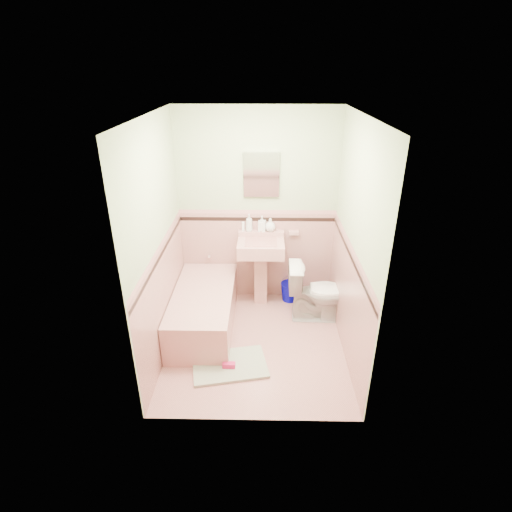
{
  "coord_description": "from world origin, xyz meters",
  "views": [
    {
      "loc": [
        0.08,
        -3.72,
        2.92
      ],
      "look_at": [
        0.0,
        0.25,
        1.0
      ],
      "focal_mm": 28.12,
      "sensor_mm": 36.0,
      "label": 1
    }
  ],
  "objects_px": {
    "medicine_cabinet": "(261,175)",
    "soap_bottle_mid": "(262,224)",
    "sink": "(261,273)",
    "toilet": "(318,292)",
    "bathtub": "(204,310)",
    "soap_bottle_right": "(270,225)",
    "soap_bottle_left": "(249,223)",
    "bucket": "(290,292)",
    "shoe": "(229,365)"
  },
  "relations": [
    {
      "from": "bathtub",
      "to": "soap_bottle_mid",
      "type": "distance_m",
      "value": 1.31
    },
    {
      "from": "toilet",
      "to": "shoe",
      "type": "height_order",
      "value": "toilet"
    },
    {
      "from": "medicine_cabinet",
      "to": "sink",
      "type": "bearing_deg",
      "value": -90.0
    },
    {
      "from": "soap_bottle_mid",
      "to": "medicine_cabinet",
      "type": "bearing_deg",
      "value": 109.07
    },
    {
      "from": "bucket",
      "to": "soap_bottle_left",
      "type": "bearing_deg",
      "value": 171.97
    },
    {
      "from": "shoe",
      "to": "bathtub",
      "type": "bearing_deg",
      "value": 116.32
    },
    {
      "from": "bathtub",
      "to": "shoe",
      "type": "relative_size",
      "value": 11.33
    },
    {
      "from": "soap_bottle_right",
      "to": "soap_bottle_mid",
      "type": "bearing_deg",
      "value": 180.0
    },
    {
      "from": "soap_bottle_left",
      "to": "bucket",
      "type": "relative_size",
      "value": 0.9
    },
    {
      "from": "bathtub",
      "to": "soap_bottle_right",
      "type": "relative_size",
      "value": 8.74
    },
    {
      "from": "soap_bottle_mid",
      "to": "sink",
      "type": "bearing_deg",
      "value": -93.3
    },
    {
      "from": "medicine_cabinet",
      "to": "bathtub",
      "type": "bearing_deg",
      "value": -132.58
    },
    {
      "from": "medicine_cabinet",
      "to": "bucket",
      "type": "xyz_separation_m",
      "value": [
        0.4,
        -0.11,
        -1.57
      ]
    },
    {
      "from": "bucket",
      "to": "bathtub",
      "type": "bearing_deg",
      "value": -149.56
    },
    {
      "from": "soap_bottle_mid",
      "to": "toilet",
      "type": "distance_m",
      "value": 1.11
    },
    {
      "from": "sink",
      "to": "soap_bottle_right",
      "type": "relative_size",
      "value": 5.33
    },
    {
      "from": "sink",
      "to": "bucket",
      "type": "xyz_separation_m",
      "value": [
        0.4,
        0.1,
        -0.33
      ]
    },
    {
      "from": "soap_bottle_right",
      "to": "sink",
      "type": "bearing_deg",
      "value": -122.93
    },
    {
      "from": "soap_bottle_left",
      "to": "soap_bottle_mid",
      "type": "height_order",
      "value": "soap_bottle_left"
    },
    {
      "from": "sink",
      "to": "soap_bottle_mid",
      "type": "distance_m",
      "value": 0.65
    },
    {
      "from": "bathtub",
      "to": "soap_bottle_mid",
      "type": "height_order",
      "value": "soap_bottle_mid"
    },
    {
      "from": "soap_bottle_left",
      "to": "toilet",
      "type": "relative_size",
      "value": 0.3
    },
    {
      "from": "soap_bottle_mid",
      "to": "soap_bottle_right",
      "type": "xyz_separation_m",
      "value": [
        0.11,
        0.0,
        -0.02
      ]
    },
    {
      "from": "toilet",
      "to": "soap_bottle_left",
      "type": "bearing_deg",
      "value": 61.45
    },
    {
      "from": "soap_bottle_mid",
      "to": "shoe",
      "type": "distance_m",
      "value": 1.83
    },
    {
      "from": "soap_bottle_mid",
      "to": "soap_bottle_right",
      "type": "relative_size",
      "value": 1.18
    },
    {
      "from": "bathtub",
      "to": "soap_bottle_right",
      "type": "height_order",
      "value": "soap_bottle_right"
    },
    {
      "from": "bucket",
      "to": "medicine_cabinet",
      "type": "bearing_deg",
      "value": 164.83
    },
    {
      "from": "bucket",
      "to": "soap_bottle_mid",
      "type": "bearing_deg",
      "value": 168.65
    },
    {
      "from": "sink",
      "to": "soap_bottle_left",
      "type": "relative_size",
      "value": 4.04
    },
    {
      "from": "bathtub",
      "to": "sink",
      "type": "relative_size",
      "value": 1.64
    },
    {
      "from": "medicine_cabinet",
      "to": "soap_bottle_mid",
      "type": "relative_size",
      "value": 2.69
    },
    {
      "from": "bathtub",
      "to": "medicine_cabinet",
      "type": "relative_size",
      "value": 2.76
    },
    {
      "from": "shoe",
      "to": "soap_bottle_left",
      "type": "bearing_deg",
      "value": 84.86
    },
    {
      "from": "shoe",
      "to": "soap_bottle_mid",
      "type": "bearing_deg",
      "value": 78.73
    },
    {
      "from": "soap_bottle_right",
      "to": "bucket",
      "type": "bearing_deg",
      "value": -15.48
    },
    {
      "from": "sink",
      "to": "shoe",
      "type": "relative_size",
      "value": 6.91
    },
    {
      "from": "sink",
      "to": "toilet",
      "type": "xyz_separation_m",
      "value": [
        0.71,
        -0.31,
        -0.09
      ]
    },
    {
      "from": "soap_bottle_right",
      "to": "shoe",
      "type": "relative_size",
      "value": 1.3
    },
    {
      "from": "soap_bottle_mid",
      "to": "toilet",
      "type": "relative_size",
      "value": 0.27
    },
    {
      "from": "soap_bottle_right",
      "to": "toilet",
      "type": "bearing_deg",
      "value": -39.84
    },
    {
      "from": "toilet",
      "to": "shoe",
      "type": "bearing_deg",
      "value": 135.18
    },
    {
      "from": "medicine_cabinet",
      "to": "shoe",
      "type": "height_order",
      "value": "medicine_cabinet"
    },
    {
      "from": "medicine_cabinet",
      "to": "toilet",
      "type": "distance_m",
      "value": 1.59
    },
    {
      "from": "soap_bottle_mid",
      "to": "bucket",
      "type": "height_order",
      "value": "soap_bottle_mid"
    },
    {
      "from": "soap_bottle_left",
      "to": "bucket",
      "type": "xyz_separation_m",
      "value": [
        0.55,
        -0.08,
        -0.96
      ]
    },
    {
      "from": "medicine_cabinet",
      "to": "soap_bottle_right",
      "type": "relative_size",
      "value": 3.17
    },
    {
      "from": "soap_bottle_mid",
      "to": "bucket",
      "type": "bearing_deg",
      "value": -11.35
    },
    {
      "from": "soap_bottle_left",
      "to": "bathtub",
      "type": "bearing_deg",
      "value": -126.6
    },
    {
      "from": "medicine_cabinet",
      "to": "soap_bottle_right",
      "type": "xyz_separation_m",
      "value": [
        0.12,
        -0.03,
        -0.64
      ]
    }
  ]
}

